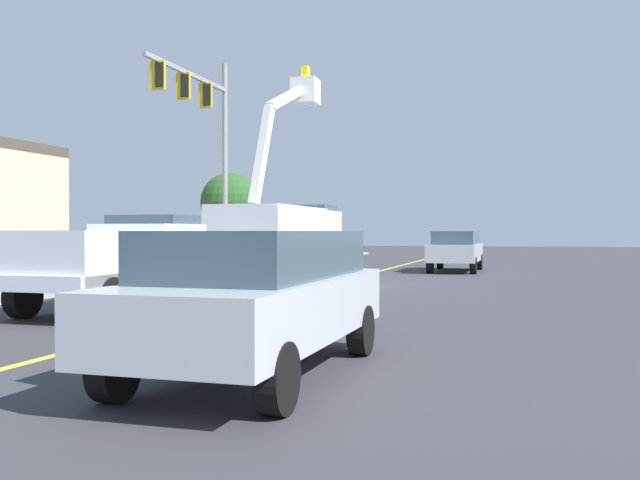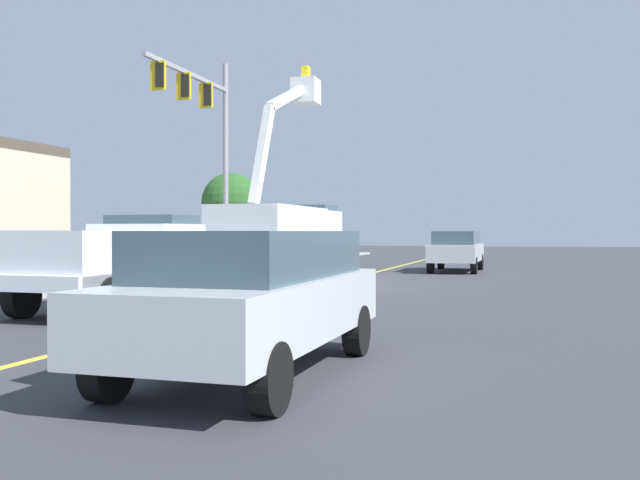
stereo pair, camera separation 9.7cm
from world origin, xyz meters
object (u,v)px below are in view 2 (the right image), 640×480
traffic_cone_leading (116,312)px  traffic_cone_trailing (357,265)px  passing_minivan (457,248)px  utility_bucket_truck (283,233)px  traffic_cone_mid_front (231,285)px  traffic_cone_mid_rear (328,272)px  trailing_sedan (253,292)px  service_pickup_truck (117,258)px  traffic_signal_mast (205,123)px

traffic_cone_leading → traffic_cone_trailing: traffic_cone_leading is taller
passing_minivan → traffic_cone_trailing: bearing=127.8°
traffic_cone_trailing → passing_minivan: bearing=-52.2°
utility_bucket_truck → traffic_cone_trailing: size_ratio=11.47×
traffic_cone_trailing → traffic_cone_mid_front: bearing=177.9°
traffic_cone_mid_rear → traffic_cone_trailing: traffic_cone_mid_rear is taller
utility_bucket_truck → trailing_sedan: bearing=-162.7°
traffic_cone_leading → traffic_cone_mid_front: 5.25m
service_pickup_truck → traffic_cone_mid_rear: size_ratio=7.16×
utility_bucket_truck → traffic_cone_mid_rear: bearing=-129.4°
traffic_cone_leading → traffic_cone_trailing: bearing=-0.9°
traffic_cone_leading → service_pickup_truck: bearing=31.4°
passing_minivan → utility_bucket_truck: bearing=138.7°
service_pickup_truck → traffic_cone_leading: size_ratio=7.46×
traffic_cone_mid_front → passing_minivan: bearing=-15.8°
trailing_sedan → traffic_cone_mid_rear: trailing_sedan is taller
traffic_cone_mid_front → traffic_cone_mid_rear: size_ratio=1.06×
traffic_cone_mid_rear → utility_bucket_truck: bearing=50.6°
service_pickup_truck → trailing_sedan: size_ratio=1.17×
utility_bucket_truck → traffic_cone_leading: (-13.48, -1.65, -1.25)m
service_pickup_truck → passing_minivan: size_ratio=1.17×
utility_bucket_truck → passing_minivan: 8.49m
traffic_cone_leading → trailing_sedan: bearing=-125.8°
traffic_cone_mid_rear → traffic_cone_trailing: (5.26, 0.23, -0.03)m
traffic_cone_mid_rear → traffic_signal_mast: size_ratio=0.09×
trailing_sedan → traffic_cone_mid_rear: (14.09, 2.79, -0.58)m
trailing_sedan → traffic_cone_mid_rear: size_ratio=6.14×
passing_minivan → traffic_cone_trailing: passing_minivan is taller
service_pickup_truck → trailing_sedan: 7.66m
passing_minivan → traffic_cone_leading: passing_minivan is taller
service_pickup_truck → traffic_signal_mast: size_ratio=0.65×
utility_bucket_truck → traffic_cone_leading: 13.63m
traffic_cone_trailing → traffic_signal_mast: size_ratio=0.08×
trailing_sedan → traffic_cone_trailing: bearing=8.9°
service_pickup_truck → traffic_cone_mid_rear: 8.89m
traffic_cone_leading → traffic_cone_mid_rear: bearing=-2.4°
traffic_cone_trailing → traffic_signal_mast: bearing=104.3°
passing_minivan → traffic_cone_leading: (-19.84, 3.94, -0.60)m
traffic_cone_trailing → traffic_cone_leading: bearing=179.1°
traffic_cone_mid_rear → traffic_signal_mast: 9.06m
traffic_cone_mid_rear → service_pickup_truck: bearing=163.9°
trailing_sedan → passing_minivan: bearing=-1.7°
passing_minivan → traffic_signal_mast: (-4.34, 9.50, 5.01)m
passing_minivan → trailing_sedan: bearing=178.3°
traffic_cone_leading → traffic_cone_mid_rear: 11.74m
passing_minivan → traffic_cone_mid_front: size_ratio=5.80×
trailing_sedan → traffic_cone_mid_rear: 14.38m
traffic_cone_leading → traffic_cone_trailing: (16.98, -0.26, -0.02)m
traffic_cone_mid_front → traffic_cone_mid_rear: bearing=-5.9°
traffic_signal_mast → utility_bucket_truck: bearing=-117.3°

